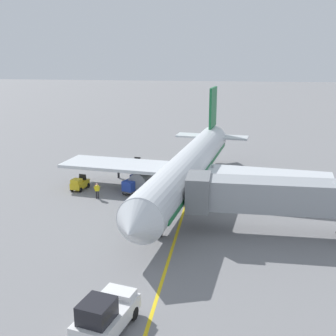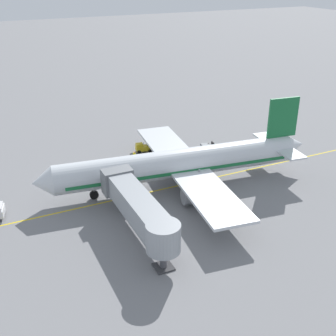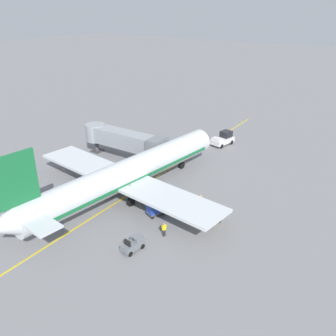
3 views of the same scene
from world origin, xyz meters
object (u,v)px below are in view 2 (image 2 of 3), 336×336
at_px(parked_airliner, 180,164).
at_px(baggage_cart_second_in_train, 174,159).
at_px(baggage_tug_lead, 208,148).
at_px(jet_bridge, 139,207).
at_px(baggage_tug_trailing, 143,147).
at_px(ground_crew_wing_walker, 134,156).
at_px(baggage_cart_front, 157,162).
at_px(ground_crew_loader, 182,148).

xyz_separation_m(parked_airliner, baggage_cart_second_in_train, (6.03, -2.03, -2.24)).
bearing_deg(baggage_tug_lead, jet_bridge, 132.17).
height_order(baggage_tug_trailing, ground_crew_wing_walker, ground_crew_wing_walker).
xyz_separation_m(baggage_cart_front, ground_crew_wing_walker, (3.28, 2.13, 0.00)).
height_order(parked_airliner, baggage_tug_trailing, parked_airliner).
distance_m(ground_crew_wing_walker, ground_crew_loader, 7.88).
bearing_deg(baggage_cart_front, parked_airliner, -174.54).
height_order(jet_bridge, baggage_cart_front, jet_bridge).
distance_m(jet_bridge, ground_crew_loader, 23.04).
distance_m(baggage_tug_trailing, ground_crew_wing_walker, 3.95).
bearing_deg(baggage_cart_second_in_train, baggage_tug_lead, -73.71).
height_order(baggage_cart_front, ground_crew_loader, ground_crew_loader).
bearing_deg(baggage_cart_front, ground_crew_loader, -62.15).
distance_m(jet_bridge, baggage_cart_second_in_train, 18.52).
relative_size(parked_airliner, baggage_cart_front, 12.68).
bearing_deg(parked_airliner, ground_crew_loader, -28.74).
xyz_separation_m(baggage_cart_second_in_train, ground_crew_wing_walker, (3.59, 4.76, 0.00)).
bearing_deg(baggage_tug_lead, ground_crew_wing_walker, 82.39).
bearing_deg(baggage_cart_second_in_train, ground_crew_loader, -42.95).
bearing_deg(jet_bridge, baggage_tug_lead, -47.83).
bearing_deg(baggage_cart_front, jet_bridge, 149.67).
bearing_deg(baggage_cart_front, baggage_tug_trailing, -4.53).
bearing_deg(jet_bridge, parked_airliner, -47.61).
xyz_separation_m(baggage_tug_trailing, baggage_cart_front, (-6.23, 0.49, 0.24)).
bearing_deg(baggage_cart_front, baggage_cart_second_in_train, -96.67).
xyz_separation_m(jet_bridge, baggage_cart_second_in_train, (14.48, -11.28, -2.51)).
relative_size(baggage_tug_lead, baggage_cart_front, 0.90).
distance_m(baggage_tug_lead, baggage_tug_trailing, 10.14).
bearing_deg(baggage_tug_lead, ground_crew_loader, 71.06).
height_order(baggage_tug_trailing, baggage_cart_second_in_train, baggage_tug_trailing).
relative_size(baggage_tug_trailing, ground_crew_wing_walker, 1.58).
bearing_deg(parked_airliner, baggage_cart_second_in_train, -18.58).
relative_size(jet_bridge, baggage_cart_second_in_train, 5.29).
height_order(parked_airliner, baggage_cart_second_in_train, parked_airliner).
distance_m(jet_bridge, baggage_tug_trailing, 23.08).
bearing_deg(parked_airliner, jet_bridge, 132.39).
bearing_deg(ground_crew_wing_walker, baggage_cart_second_in_train, -127.01).
height_order(parked_airliner, ground_crew_wing_walker, parked_airliner).
bearing_deg(baggage_tug_trailing, jet_bridge, 156.48).
bearing_deg(baggage_tug_trailing, parked_airliner, -179.49).
xyz_separation_m(jet_bridge, baggage_tug_trailing, (21.01, -9.14, -2.74)).
bearing_deg(baggage_tug_lead, parked_airliner, 131.94).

